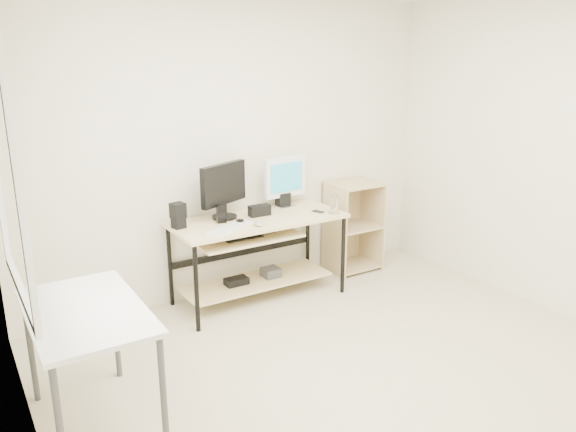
# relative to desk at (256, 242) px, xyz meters

# --- Properties ---
(room) EXTENTS (4.01, 4.01, 2.62)m
(room) POSITION_rel_desk_xyz_m (-0.11, -1.62, 0.78)
(room) COLOR beige
(room) RESTS_ON ground
(desk) EXTENTS (1.50, 0.65, 0.75)m
(desk) POSITION_rel_desk_xyz_m (0.00, 0.00, 0.00)
(desk) COLOR beige
(desk) RESTS_ON ground
(side_table) EXTENTS (0.60, 1.00, 0.75)m
(side_table) POSITION_rel_desk_xyz_m (-1.65, -1.06, 0.13)
(side_table) COLOR silver
(side_table) RESTS_ON ground
(shelf_unit) EXTENTS (0.50, 0.40, 0.90)m
(shelf_unit) POSITION_rel_desk_xyz_m (1.18, 0.16, -0.09)
(shelf_unit) COLOR tan
(shelf_unit) RESTS_ON ground
(black_monitor) EXTENTS (0.49, 0.26, 0.47)m
(black_monitor) POSITION_rel_desk_xyz_m (-0.22, 0.14, 0.48)
(black_monitor) COLOR black
(black_monitor) RESTS_ON desk
(white_imac) EXTENTS (0.44, 0.14, 0.47)m
(white_imac) POSITION_rel_desk_xyz_m (0.41, 0.18, 0.48)
(white_imac) COLOR silver
(white_imac) RESTS_ON desk
(keyboard) EXTENTS (0.47, 0.31, 0.02)m
(keyboard) POSITION_rel_desk_xyz_m (-0.32, -0.16, 0.22)
(keyboard) COLOR silver
(keyboard) RESTS_ON desk
(mouse) EXTENTS (0.07, 0.10, 0.03)m
(mouse) POSITION_rel_desk_xyz_m (-0.08, -0.21, 0.23)
(mouse) COLOR #BABAC0
(mouse) RESTS_ON desk
(center_speaker) EXTENTS (0.19, 0.09, 0.09)m
(center_speaker) POSITION_rel_desk_xyz_m (0.07, 0.05, 0.26)
(center_speaker) COLOR black
(center_speaker) RESTS_ON desk
(speaker_left) EXTENTS (0.12, 0.12, 0.21)m
(speaker_left) POSITION_rel_desk_xyz_m (-0.66, 0.08, 0.32)
(speaker_left) COLOR black
(speaker_left) RESTS_ON desk
(speaker_right) EXTENTS (0.12, 0.12, 0.13)m
(speaker_right) POSITION_rel_desk_xyz_m (0.40, 0.20, 0.28)
(speaker_right) COLOR black
(speaker_right) RESTS_ON desk
(audio_controller) EXTENTS (0.08, 0.06, 0.15)m
(audio_controller) POSITION_rel_desk_xyz_m (-0.30, 0.03, 0.29)
(audio_controller) COLOR black
(audio_controller) RESTS_ON desk
(volume_puck) EXTENTS (0.08, 0.08, 0.03)m
(volume_puck) POSITION_rel_desk_xyz_m (-0.18, -0.06, 0.23)
(volume_puck) COLOR black
(volume_puck) RESTS_ON desk
(smartphone) EXTENTS (0.09, 0.12, 0.01)m
(smartphone) POSITION_rel_desk_xyz_m (0.57, -0.12, 0.22)
(smartphone) COLOR black
(smartphone) RESTS_ON desk
(coaster) EXTENTS (0.11, 0.11, 0.01)m
(coaster) POSITION_rel_desk_xyz_m (0.67, -0.23, 0.21)
(coaster) COLOR #8E6340
(coaster) RESTS_ON desk
(drinking_glass) EXTENTS (0.09, 0.09, 0.15)m
(drinking_glass) POSITION_rel_desk_xyz_m (0.67, -0.23, 0.29)
(drinking_glass) COLOR white
(drinking_glass) RESTS_ON coaster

